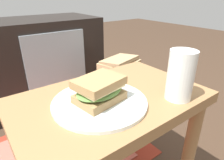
{
  "coord_description": "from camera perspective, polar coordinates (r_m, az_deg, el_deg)",
  "views": [
    {
      "loc": [
        -0.3,
        -0.4,
        0.74
      ],
      "look_at": [
        0.0,
        0.0,
        0.51
      ],
      "focal_mm": 31.26,
      "sensor_mm": 36.0,
      "label": 1
    }
  ],
  "objects": [
    {
      "name": "plate",
      "position": [
        0.54,
        -3.62,
        -6.49
      ],
      "size": [
        0.26,
        0.26,
        0.01
      ],
      "primitive_type": "cylinder",
      "color": "silver",
      "rests_on": "side_table"
    },
    {
      "name": "beer_glass",
      "position": [
        0.57,
        19.4,
        1.09
      ],
      "size": [
        0.07,
        0.07,
        0.14
      ],
      "color": "silver",
      "rests_on": "side_table"
    },
    {
      "name": "tv_cabinet",
      "position": [
        1.46,
        -23.26,
        4.44
      ],
      "size": [
        0.96,
        0.46,
        0.58
      ],
      "color": "black",
      "rests_on": "ground"
    },
    {
      "name": "sandwich_front",
      "position": [
        0.52,
        -3.73,
        -2.89
      ],
      "size": [
        0.15,
        0.12,
        0.07
      ],
      "color": "#9E7A4C",
      "rests_on": "plate"
    },
    {
      "name": "paper_bag",
      "position": [
        1.23,
        2.09,
        -2.13
      ],
      "size": [
        0.26,
        0.22,
        0.39
      ],
      "color": "tan",
      "rests_on": "ground"
    },
    {
      "name": "side_table",
      "position": [
        0.62,
        -0.37,
        -11.96
      ],
      "size": [
        0.56,
        0.36,
        0.46
      ],
      "color": "olive",
      "rests_on": "ground"
    }
  ]
}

